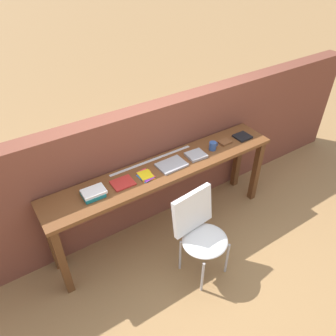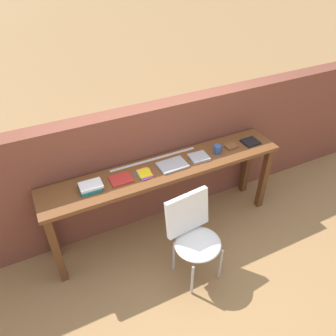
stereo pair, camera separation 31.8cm
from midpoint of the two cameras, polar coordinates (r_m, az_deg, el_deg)
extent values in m
plane|color=#9E7547|center=(3.66, -0.35, -13.39)|extent=(40.00, 40.00, 0.00)
cube|color=brown|center=(3.58, -5.97, 0.48)|extent=(6.00, 0.20, 1.39)
cube|color=brown|center=(3.24, -3.29, -0.22)|extent=(2.50, 0.44, 0.04)
cube|color=#5B341A|center=(3.19, -20.79, -15.24)|extent=(0.07, 0.07, 0.84)
cube|color=#5B341A|center=(4.02, 12.90, -0.66)|extent=(0.07, 0.07, 0.84)
cube|color=#5B341A|center=(3.41, -22.31, -11.44)|extent=(0.07, 0.07, 0.84)
cube|color=#5B341A|center=(4.19, 9.92, 1.60)|extent=(0.07, 0.07, 0.84)
ellipsoid|color=white|center=(3.12, 3.53, -12.61)|extent=(0.48, 0.46, 0.08)
cube|color=white|center=(3.04, 1.28, -7.59)|extent=(0.45, 0.15, 0.40)
cylinder|color=#B2B2B7|center=(3.18, 3.04, -18.59)|extent=(0.02, 0.02, 0.41)
cylinder|color=#B2B2B7|center=(3.32, 7.45, -15.48)|extent=(0.02, 0.02, 0.41)
cylinder|color=#B2B2B7|center=(3.32, -0.71, -15.12)|extent=(0.02, 0.02, 0.41)
cylinder|color=#B2B2B7|center=(3.45, 3.67, -12.33)|extent=(0.02, 0.02, 0.41)
cube|color=#19757A|center=(3.01, -15.93, -4.53)|extent=(0.19, 0.17, 0.03)
cube|color=white|center=(2.99, -15.83, -4.10)|extent=(0.21, 0.15, 0.03)
cube|color=red|center=(3.08, -10.84, -2.70)|extent=(0.21, 0.17, 0.01)
cube|color=#3399D8|center=(3.12, -6.91, -1.66)|extent=(0.13, 0.16, 0.00)
cube|color=orange|center=(3.13, -6.68, -1.44)|extent=(0.14, 0.18, 0.00)
cube|color=#E5334C|center=(3.14, -6.78, -1.25)|extent=(0.12, 0.18, 0.00)
cube|color=purple|center=(3.12, -6.84, -1.53)|extent=(0.12, 0.16, 0.00)
cube|color=yellow|center=(3.13, -6.87, -1.27)|extent=(0.13, 0.15, 0.00)
cube|color=#9E9EA3|center=(3.24, -2.19, 0.46)|extent=(0.29, 0.21, 0.02)
cube|color=#9E9EA3|center=(3.37, 2.20, 2.17)|extent=(0.20, 0.18, 0.03)
cylinder|color=#2D4C8C|center=(3.46, 5.18, 3.76)|extent=(0.08, 0.08, 0.09)
torus|color=#2D4C8C|center=(3.49, 5.76, 3.97)|extent=(0.06, 0.01, 0.06)
cube|color=brown|center=(3.60, 7.40, 4.40)|extent=(0.13, 0.11, 0.02)
cube|color=black|center=(3.73, 10.47, 5.32)|extent=(0.18, 0.16, 0.02)
cube|color=silver|center=(3.33, -5.62, 1.25)|extent=(0.93, 0.03, 0.00)
camera|label=1|loc=(0.16, -92.86, -2.20)|focal=35.00mm
camera|label=2|loc=(0.16, 87.14, 2.20)|focal=35.00mm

